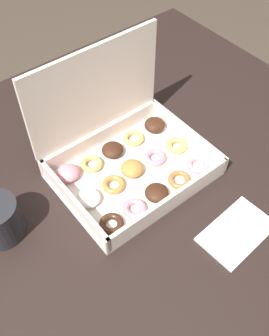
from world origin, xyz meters
TOP-DOWN VIEW (x-y plane):
  - ground_plane at (0.00, 0.00)m, footprint 8.00×8.00m
  - dining_table at (0.00, 0.00)m, footprint 1.10×1.03m
  - donut_box at (0.00, 0.07)m, footprint 0.32×0.25m
  - paper_napkin at (0.07, -0.20)m, footprint 0.15×0.10m

SIDE VIEW (x-z plane):
  - ground_plane at x=0.00m, z-range 0.00..0.00m
  - dining_table at x=0.00m, z-range 0.27..1.00m
  - paper_napkin at x=0.07m, z-range 0.73..0.73m
  - donut_box at x=0.00m, z-range 0.65..0.91m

